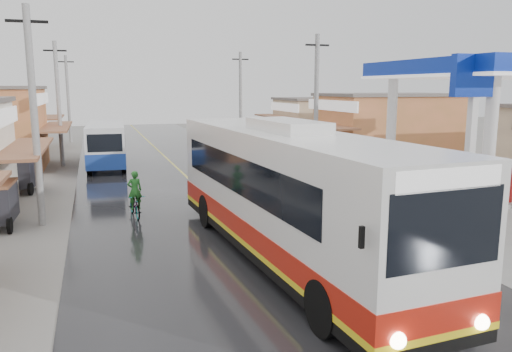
% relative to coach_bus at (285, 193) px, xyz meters
% --- Properties ---
extents(ground, '(120.00, 120.00, 0.00)m').
position_rel_coach_bus_xyz_m(ground, '(-0.32, -2.72, -2.01)').
color(ground, slate).
rests_on(ground, ground).
extents(road, '(12.00, 90.00, 0.02)m').
position_rel_coach_bus_xyz_m(road, '(-0.32, 12.28, -2.00)').
color(road, black).
rests_on(road, ground).
extents(centre_line, '(0.15, 90.00, 0.01)m').
position_rel_coach_bus_xyz_m(centre_line, '(-0.32, 12.28, -1.99)').
color(centre_line, '#D8CC4C').
rests_on(centre_line, road).
extents(shopfronts_right, '(11.00, 44.00, 4.80)m').
position_rel_coach_bus_xyz_m(shopfronts_right, '(14.68, 9.28, -2.01)').
color(shopfronts_right, beige).
rests_on(shopfronts_right, ground).
extents(utility_poles_left, '(1.60, 50.00, 8.00)m').
position_rel_coach_bus_xyz_m(utility_poles_left, '(-7.32, 13.28, -2.01)').
color(utility_poles_left, gray).
rests_on(utility_poles_left, ground).
extents(utility_poles_right, '(1.60, 36.00, 8.00)m').
position_rel_coach_bus_xyz_m(utility_poles_right, '(6.68, 12.28, -2.01)').
color(utility_poles_right, gray).
rests_on(utility_poles_right, ground).
extents(coach_bus, '(3.68, 13.49, 4.17)m').
position_rel_coach_bus_xyz_m(coach_bus, '(0.00, 0.00, 0.00)').
color(coach_bus, silver).
rests_on(coach_bus, road).
extents(second_bus, '(2.68, 8.53, 2.80)m').
position_rel_coach_bus_xyz_m(second_bus, '(-4.51, 20.29, -0.50)').
color(second_bus, silver).
rests_on(second_bus, road).
extents(cyclist, '(0.81, 1.82, 1.90)m').
position_rel_coach_bus_xyz_m(cyclist, '(-3.89, 6.37, -1.39)').
color(cyclist, black).
rests_on(cyclist, ground).
extents(tricycle_far, '(1.90, 2.55, 1.78)m').
position_rel_coach_bus_xyz_m(tricycle_far, '(-8.78, 13.13, -0.99)').
color(tricycle_far, '#26262D').
rests_on(tricycle_far, ground).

